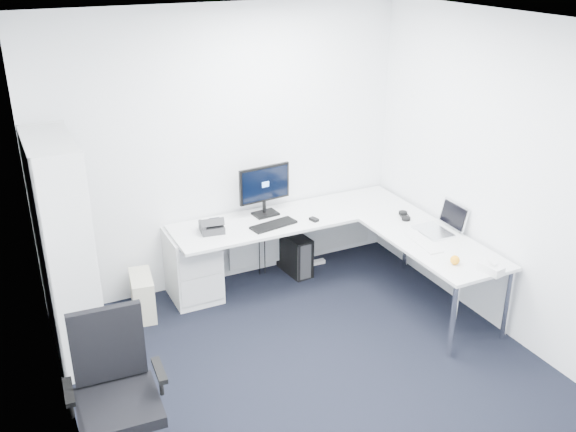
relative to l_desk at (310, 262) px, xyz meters
name	(u,v)px	position (x,y,z in m)	size (l,w,h in m)	color
ground	(330,394)	(-0.55, -1.40, -0.35)	(4.20, 4.20, 0.00)	black
ceiling	(342,30)	(-0.55, -1.40, 2.35)	(4.20, 4.20, 0.00)	white
wall_back	(226,150)	(-0.55, 0.70, 1.00)	(3.60, 0.02, 2.70)	white
wall_left	(61,294)	(-2.35, -1.40, 1.00)	(0.02, 4.20, 2.70)	white
wall_right	(532,192)	(1.25, -1.40, 1.00)	(0.02, 4.20, 2.70)	white
l_desk	(310,262)	(0.00, 0.00, 0.00)	(2.42, 1.36, 0.71)	silver
drawer_pedestal	(192,264)	(-1.02, 0.47, -0.01)	(0.44, 0.55, 0.68)	silver
bookshelf	(65,251)	(-2.17, 0.05, 0.58)	(0.36, 0.93, 1.86)	silver
task_chair	(118,403)	(-2.12, -1.48, 0.19)	(0.61, 0.61, 1.10)	black
black_pc_tower	(295,254)	(0.08, 0.48, -0.14)	(0.19, 0.43, 0.42)	black
beige_pc_tower	(143,296)	(-1.54, 0.34, -0.15)	(0.19, 0.42, 0.40)	beige
power_strip	(310,264)	(0.29, 0.53, -0.33)	(0.34, 0.06, 0.04)	silver
monitor	(265,190)	(-0.24, 0.48, 0.61)	(0.54, 0.17, 0.52)	black
black_keyboard	(273,225)	(-0.28, 0.21, 0.36)	(0.45, 0.16, 0.02)	black
mouse	(314,219)	(0.12, 0.14, 0.37)	(0.05, 0.09, 0.03)	black
desk_phone	(212,224)	(-0.85, 0.34, 0.43)	(0.21, 0.21, 0.15)	#2C2D2F
laptop	(434,220)	(0.98, -0.57, 0.48)	(0.37, 0.36, 0.26)	silver
white_keyboard	(423,242)	(0.76, -0.71, 0.36)	(0.13, 0.47, 0.02)	silver
headphones	(405,215)	(0.95, -0.17, 0.38)	(0.13, 0.20, 0.05)	black
orange_fruit	(455,260)	(0.75, -1.16, 0.39)	(0.08, 0.08, 0.08)	orange
tissue_box	(491,269)	(0.92, -1.40, 0.39)	(0.11, 0.21, 0.07)	silver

